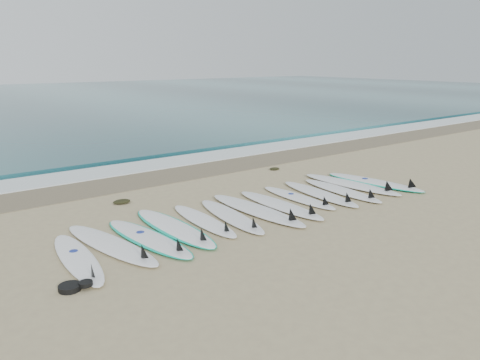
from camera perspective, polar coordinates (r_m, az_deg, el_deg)
ground at (r=10.14m, az=2.12°, el=-3.91°), size 120.00×120.00×0.00m
wet_sand_band at (r=13.44m, az=-9.01°, el=0.57°), size 120.00×1.80×0.01m
foam_band at (r=14.66m, az=-11.63°, el=1.67°), size 120.00×1.40×0.04m
wave_crest at (r=15.99m, az=-13.98°, el=2.71°), size 120.00×1.00×0.10m
surfboard_0 at (r=8.15m, az=-19.10°, el=-9.07°), size 0.70×2.48×0.31m
surfboard_1 at (r=8.54m, az=-15.29°, el=-7.62°), size 1.02×2.79×0.35m
surfboard_2 at (r=8.72m, az=-11.02°, el=-6.98°), size 0.91×2.66×0.33m
surfboard_3 at (r=9.16m, az=-7.96°, el=-5.77°), size 0.72×2.76×0.35m
surfboard_4 at (r=9.47m, az=-4.31°, el=-4.98°), size 0.62×2.40×0.30m
surfboard_5 at (r=9.69m, az=-0.96°, el=-4.44°), size 0.85×2.58×0.32m
surfboard_6 at (r=10.06m, az=2.26°, el=-3.67°), size 0.73×2.93×0.37m
surfboard_7 at (r=10.45m, az=5.09°, el=-3.06°), size 0.57×2.68×0.34m
surfboard_8 at (r=11.06m, az=7.28°, el=-2.15°), size 0.51×2.37×0.30m
surfboard_9 at (r=11.44m, az=9.85°, el=-1.66°), size 0.81×2.67×0.34m
surfboard_10 at (r=11.83m, az=12.46°, el=-1.27°), size 0.70×2.60×0.33m
surfboard_11 at (r=12.45m, az=13.63°, el=-0.51°), size 0.87×2.95×0.37m
surfboard_12 at (r=12.87m, az=16.19°, el=-0.24°), size 1.06×2.86×0.35m
seaweed_near at (r=11.07m, az=-14.22°, el=-2.56°), size 0.40×0.31×0.08m
seaweed_far at (r=14.01m, az=4.23°, el=1.39°), size 0.33×0.25×0.06m
leash_coil at (r=7.26m, az=-19.65°, el=-12.14°), size 0.46×0.36×0.11m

